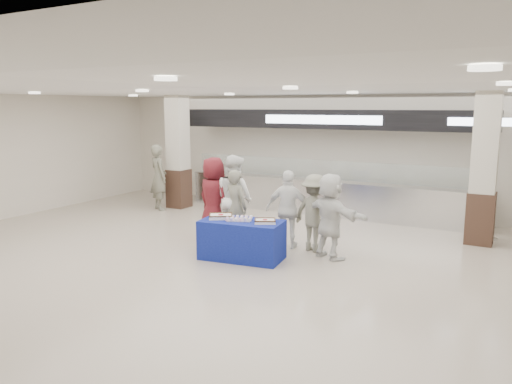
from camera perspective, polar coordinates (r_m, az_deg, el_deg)
The scene contains 15 objects.
ground at distance 9.10m, azimuth -4.97°, elevation -8.78°, with size 14.00×14.00×0.00m, color #BCB1A0.
serving_line at distance 13.55m, azimuth 7.86°, elevation 2.34°, with size 8.70×0.85×2.80m.
column_left at distance 14.45m, azimuth -8.90°, elevation 4.25°, with size 0.55×0.55×3.20m.
column_right at distance 11.44m, azimuth 24.59°, elevation 2.05°, with size 0.55×0.55×3.20m.
display_table at distance 9.56m, azimuth -1.63°, elevation -5.48°, with size 1.55×0.78×0.75m, color navy.
sheet_cake_left at distance 9.67m, azimuth -4.05°, elevation -2.75°, with size 0.56×0.53×0.09m.
sheet_cake_right at distance 9.27m, azimuth 1.04°, elevation -3.31°, with size 0.48×0.45×0.09m.
cupcake_tray at distance 9.49m, azimuth -1.95°, elevation -3.05°, with size 0.53×0.48×0.07m.
civilian_maroon at distance 10.96m, azimuth -4.87°, elevation -0.71°, with size 0.88×0.57×1.81m, color maroon.
soldier_a at distance 10.54m, azimuth -2.34°, elevation -1.71°, with size 0.58×0.38×1.59m, color slate.
chef_tall at distance 10.82m, azimuth -2.50°, elevation -0.66°, with size 0.91×0.71×1.87m, color white.
chef_short at distance 10.22m, azimuth 3.74°, elevation -2.01°, with size 0.95×0.39×1.61m, color white.
soldier_b at distance 10.06m, azimuth 6.75°, elevation -2.40°, with size 1.01×0.58×1.56m, color slate.
civilian_white at distance 9.61m, azimuth 8.49°, elevation -2.74°, with size 1.53×0.49×1.65m, color white.
soldier_bg at distance 14.26m, azimuth -11.07°, elevation 1.66°, with size 0.67×0.44×1.85m, color slate.
Camera 1 is at (4.86, -7.13, 2.89)m, focal length 35.00 mm.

